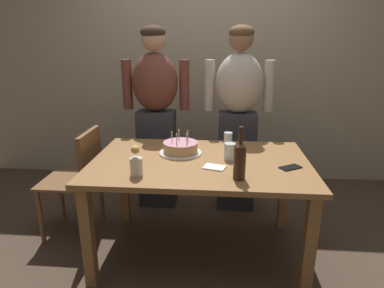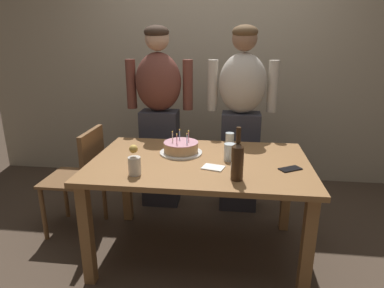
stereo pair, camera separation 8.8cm
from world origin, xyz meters
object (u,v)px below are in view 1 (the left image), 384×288
(water_glass_far, at_px, (228,138))
(wine_bottle, at_px, (240,159))
(person_woman_cardigan, at_px, (238,118))
(dining_chair, at_px, (80,174))
(birthday_cake, at_px, (181,148))
(napkin_stack, at_px, (214,167))
(flower_vase, at_px, (136,163))
(water_glass_near, at_px, (230,152))
(person_man_bearded, at_px, (156,116))
(cell_phone, at_px, (290,167))

(water_glass_far, bearing_deg, wine_bottle, -85.70)
(person_woman_cardigan, height_order, dining_chair, person_woman_cardigan)
(birthday_cake, distance_m, napkin_stack, 0.37)
(water_glass_far, relative_size, napkin_stack, 0.70)
(wine_bottle, relative_size, person_woman_cardigan, 0.19)
(flower_vase, bearing_deg, water_glass_near, 29.47)
(water_glass_far, height_order, napkin_stack, water_glass_far)
(water_glass_far, bearing_deg, person_woman_cardigan, 76.14)
(birthday_cake, xyz_separation_m, water_glass_near, (0.36, -0.10, 0.02))
(water_glass_far, bearing_deg, birthday_cake, -143.63)
(birthday_cake, height_order, water_glass_near, birthday_cake)
(water_glass_far, bearing_deg, water_glass_near, -89.42)
(water_glass_near, xyz_separation_m, dining_chair, (-1.17, 0.17, -0.28))
(flower_vase, xyz_separation_m, dining_chair, (-0.59, 0.50, -0.30))
(person_man_bearded, bearing_deg, wine_bottle, 123.37)
(birthday_cake, height_order, napkin_stack, birthday_cake)
(water_glass_far, distance_m, napkin_stack, 0.53)
(wine_bottle, xyz_separation_m, dining_chair, (-1.22, 0.50, -0.35))
(napkin_stack, height_order, flower_vase, flower_vase)
(napkin_stack, bearing_deg, wine_bottle, -48.22)
(birthday_cake, bearing_deg, cell_phone, -16.96)
(napkin_stack, xyz_separation_m, person_man_bearded, (-0.55, 0.90, 0.13))
(wine_bottle, distance_m, cell_phone, 0.42)
(cell_phone, height_order, flower_vase, flower_vase)
(wine_bottle, bearing_deg, water_glass_far, 94.30)
(water_glass_far, bearing_deg, flower_vase, -129.84)
(birthday_cake, distance_m, dining_chair, 0.86)
(water_glass_near, height_order, wine_bottle, wine_bottle)
(cell_phone, relative_size, dining_chair, 0.17)
(birthday_cake, height_order, cell_phone, birthday_cake)
(water_glass_far, height_order, person_woman_cardigan, person_woman_cardigan)
(birthday_cake, distance_m, cell_phone, 0.78)
(cell_phone, xyz_separation_m, person_man_bearded, (-1.05, 0.86, 0.13))
(birthday_cake, height_order, flower_vase, flower_vase)
(water_glass_near, height_order, person_man_bearded, person_man_bearded)
(water_glass_near, bearing_deg, napkin_stack, -122.29)
(water_glass_near, relative_size, water_glass_far, 1.24)
(dining_chair, bearing_deg, wine_bottle, 67.70)
(flower_vase, distance_m, person_woman_cardigan, 1.26)
(water_glass_near, distance_m, wine_bottle, 0.34)
(birthday_cake, bearing_deg, person_man_bearded, 115.20)
(wine_bottle, relative_size, person_man_bearded, 0.19)
(birthday_cake, bearing_deg, napkin_stack, -46.18)
(wine_bottle, relative_size, cell_phone, 2.25)
(napkin_stack, distance_m, person_man_bearded, 1.06)
(cell_phone, distance_m, person_woman_cardigan, 0.92)
(cell_phone, height_order, person_woman_cardigan, person_woman_cardigan)
(water_glass_near, relative_size, wine_bottle, 0.37)
(napkin_stack, height_order, dining_chair, dining_chair)
(birthday_cake, bearing_deg, water_glass_near, -16.15)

